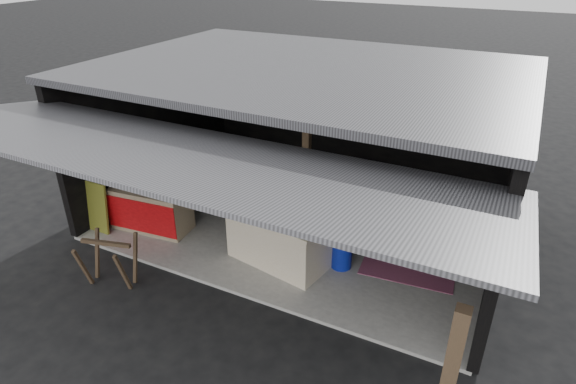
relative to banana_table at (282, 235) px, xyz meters
The scene contains 13 objects.
ground 1.26m from the banana_table, 101.92° to the right, with size 80.00×80.00×0.00m, color black.
concrete_slab 1.48m from the banana_table, 99.78° to the left, with size 7.00×5.00×0.06m, color gray.
shophouse 2.32m from the banana_table, 97.95° to the left, with size 7.40×7.29×3.02m.
banana_table is the anchor object (origin of this frame).
banana_pile 0.56m from the banana_table, 90.00° to the right, with size 1.56×0.94×0.18m, color yellow, non-canonical shape.
white_crate 0.78m from the banana_table, 86.89° to the left, with size 0.98×0.68×1.07m.
neighbor_stall 2.65m from the banana_table, behind, with size 1.50×0.80×1.49m.
green_signboard 3.61m from the banana_table, 168.30° to the right, with size 0.65×0.04×0.97m, color black.
sawhorse 2.77m from the banana_table, 140.29° to the right, with size 0.87×0.87×0.80m.
water_barrel 1.03m from the banana_table, 13.56° to the left, with size 0.34×0.34×0.50m, color #0E1E9A.
plastic_chair 2.15m from the banana_table, 38.05° to the left, with size 0.56×0.56×0.91m.
magenta_rug 2.17m from the banana_table, 20.28° to the left, with size 1.50×1.00×0.01m, color #771A4E.
picture_frames 4.04m from the banana_table, 96.11° to the left, with size 1.62×0.04×0.46m.
Camera 1 is at (3.37, -4.88, 4.86)m, focal length 30.00 mm.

